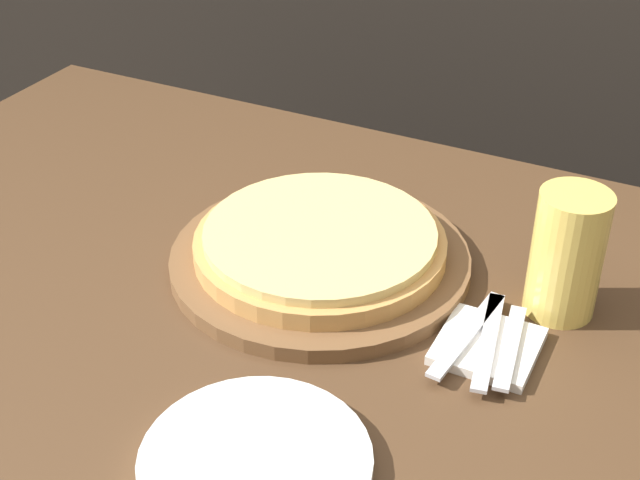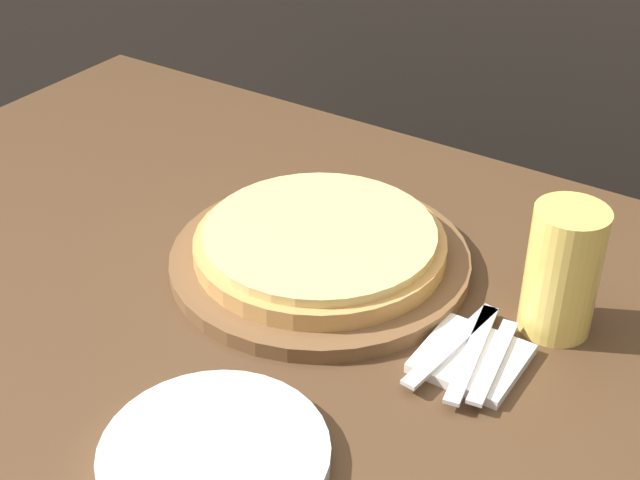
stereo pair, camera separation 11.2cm
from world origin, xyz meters
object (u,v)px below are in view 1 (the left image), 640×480
Objects in this scene: dinner_plate at (256,462)px; dinner_knife at (488,340)px; fork at (467,334)px; spoon at (510,347)px; beer_glass at (568,249)px; pizza_on_board at (320,250)px.

dinner_knife is (0.15, 0.27, 0.01)m from dinner_plate.
fork is 0.02m from dinner_knife.
dinner_knife and spoon have the same top height.
beer_glass reaches higher than dinner_knife.
spoon is (-0.03, -0.11, -0.07)m from beer_glass.
spoon is at bearing -13.60° from pizza_on_board.
dinner_knife is 0.03m from spoon.
spoon is (0.27, -0.07, -0.01)m from pizza_on_board.
fork and spoon have the same top height.
beer_glass is at bearing 65.26° from dinner_knife.
spoon is at bearing -103.42° from beer_glass.
dinner_plate is (-0.20, -0.38, -0.08)m from beer_glass.
dinner_plate reaches higher than fork.
fork is 1.00× the size of dinner_knife.
dinner_knife is at bearing 61.59° from dinner_plate.
beer_glass is (0.30, 0.05, 0.06)m from pizza_on_board.
dinner_plate is at bearing -118.41° from dinner_knife.
dinner_plate is (0.10, -0.34, -0.02)m from pizza_on_board.
dinner_plate is 0.31m from dinner_knife.
fork is at bearing -124.33° from beer_glass.
dinner_knife is at bearing -14.93° from pizza_on_board.
pizza_on_board is at bearing 165.07° from dinner_knife.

